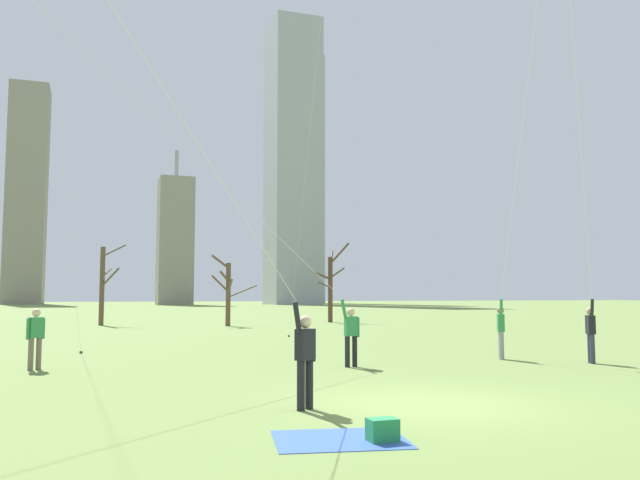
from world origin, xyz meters
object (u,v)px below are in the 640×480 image
kite_flyer_far_back_green (507,276)px  bare_tree_right_of_center (103,284)px  picnic_spot (364,434)px  distant_kite_low_near_trees_white (322,6)px  kite_flyer_midfield_left_blue (581,195)px  bare_tree_rightmost (331,284)px  bystander_strolling_midfield (35,336)px  bare_tree_center (228,290)px  kite_flyer_foreground_right_orange (311,292)px  kite_flyer_midfield_right_teal (215,207)px

kite_flyer_far_back_green → bare_tree_right_of_center: size_ratio=3.15×
picnic_spot → distant_kite_low_near_trees_white: bearing=72.0°
kite_flyer_midfield_left_blue → bare_tree_rightmost: kite_flyer_midfield_left_blue is taller
bystander_strolling_midfield → bare_tree_center: bare_tree_center is taller
bystander_strolling_midfield → distant_kite_low_near_trees_white: size_ratio=0.09×
bare_tree_rightmost → kite_flyer_foreground_right_orange: bearing=-111.3°
picnic_spot → bare_tree_rightmost: (12.95, 36.31, 2.75)m
bare_tree_rightmost → kite_flyer_midfield_left_blue: bearing=-97.3°
bystander_strolling_midfield → kite_flyer_midfield_right_teal: bearing=-71.7°
bare_tree_rightmost → bare_tree_right_of_center: bearing=178.2°
bare_tree_right_of_center → bare_tree_center: bearing=-26.2°
kite_flyer_far_back_green → bare_tree_rightmost: (4.68, 28.04, 0.27)m
kite_flyer_midfield_right_teal → kite_flyer_far_back_green: 12.39m
kite_flyer_far_back_green → bare_tree_right_of_center: bearing=111.5°
kite_flyer_midfield_right_teal → bare_tree_center: 32.55m
bare_tree_rightmost → bare_tree_center: bearing=-158.7°
kite_flyer_far_back_green → bare_tree_rightmost: kite_flyer_far_back_green is taller
kite_flyer_midfield_right_teal → kite_flyer_midfield_left_blue: (10.90, 4.67, 1.44)m
distant_kite_low_near_trees_white → bare_tree_center: distant_kite_low_near_trees_white is taller
kite_flyer_foreground_right_orange → distant_kite_low_near_trees_white: bearing=69.0°
kite_flyer_foreground_right_orange → kite_flyer_midfield_right_teal: bearing=-118.6°
distant_kite_low_near_trees_white → kite_flyer_midfield_right_teal: bearing=-114.0°
kite_flyer_midfield_right_teal → kite_flyer_midfield_left_blue: bearing=23.2°
bare_tree_rightmost → bare_tree_right_of_center: (-15.93, 0.51, -0.10)m
kite_flyer_midfield_left_blue → bare_tree_right_of_center: 33.27m
kite_flyer_midfield_right_teal → picnic_spot: bearing=-32.5°
kite_flyer_far_back_green → picnic_spot: 11.95m
kite_flyer_far_back_green → bare_tree_rightmost: bearing=80.5°
kite_flyer_far_back_green → bare_tree_right_of_center: (-11.26, 28.55, 0.16)m
kite_flyer_foreground_right_orange → bare_tree_center: 24.87m
kite_flyer_midfield_right_teal → distant_kite_low_near_trees_white: distant_kite_low_near_trees_white is taller
bystander_strolling_midfield → bare_tree_center: 24.51m
picnic_spot → bare_tree_right_of_center: bearing=94.6°
bare_tree_rightmost → bystander_strolling_midfield: bearing=-124.8°
distant_kite_low_near_trees_white → kite_flyer_far_back_green: bearing=-81.7°
kite_flyer_midfield_left_blue → picnic_spot: 11.71m
bystander_strolling_midfield → kite_flyer_foreground_right_orange: bearing=-17.6°
kite_flyer_midfield_right_teal → bare_tree_rightmost: kite_flyer_midfield_right_teal is taller
bystander_strolling_midfield → distant_kite_low_near_trees_white: (11.51, 9.56, 15.07)m
bystander_strolling_midfield → bare_tree_right_of_center: bearing=85.7°
kite_flyer_midfield_left_blue → picnic_spot: kite_flyer_midfield_left_blue is taller
kite_flyer_midfield_right_teal → bare_tree_rightmost: size_ratio=2.11×
bare_tree_right_of_center → distant_kite_low_near_trees_white: bearing=-60.3°
bare_tree_rightmost → picnic_spot: bearing=-109.6°
kite_flyer_foreground_right_orange → bare_tree_rightmost: kite_flyer_foreground_right_orange is taller
kite_flyer_midfield_left_blue → bystander_strolling_midfield: kite_flyer_midfield_left_blue is taller
distant_kite_low_near_trees_white → picnic_spot: distant_kite_low_near_trees_white is taller
bystander_strolling_midfield → bare_tree_right_of_center: 26.41m
bare_tree_center → bare_tree_right_of_center: 8.51m
bystander_strolling_midfield → picnic_spot: 11.69m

